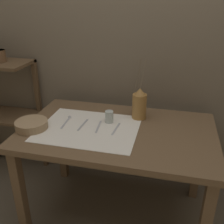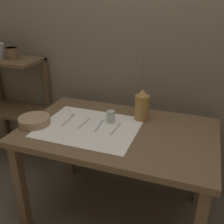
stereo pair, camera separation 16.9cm
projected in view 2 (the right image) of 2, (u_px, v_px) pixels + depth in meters
name	position (u px, v px, depth m)	size (l,w,h in m)	color
ground_plane	(117.00, 213.00, 2.04)	(12.00, 12.00, 0.00)	brown
stone_wall_back	(140.00, 45.00, 1.98)	(7.00, 0.06, 2.40)	#6B5E4C
wooden_table	(117.00, 141.00, 1.77)	(1.28, 0.80, 0.74)	brown
wooden_shelf_unit	(14.00, 92.00, 2.36)	(0.59, 0.32, 1.06)	brown
linen_cloth	(89.00, 127.00, 1.76)	(0.65, 0.52, 0.00)	white
pitcher_with_flowers	(142.00, 106.00, 1.83)	(0.10, 0.10, 0.44)	olive
wooden_bowl	(34.00, 121.00, 1.79)	(0.21, 0.21, 0.05)	#9E7F5B
glass_tumbler_near	(111.00, 117.00, 1.81)	(0.06, 0.06, 0.08)	#B7C1BC
spoon_outer	(71.00, 117.00, 1.89)	(0.03, 0.18, 0.02)	#A8A8AD
fork_inner	(84.00, 123.00, 1.80)	(0.02, 0.17, 0.00)	#A8A8AD
fork_outer	(99.00, 126.00, 1.77)	(0.03, 0.17, 0.00)	#A8A8AD
knife_center	(116.00, 129.00, 1.73)	(0.02, 0.17, 0.00)	#A8A8AD
metal_pot_small	(12.00, 53.00, 2.16)	(0.10, 0.10, 0.10)	brown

